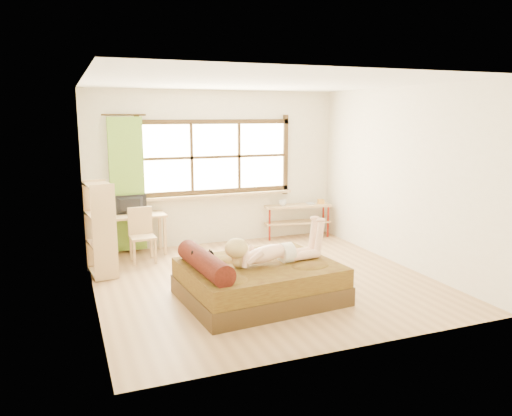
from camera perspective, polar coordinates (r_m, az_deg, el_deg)
name	(u,v)px	position (r m, az deg, el deg)	size (l,w,h in m)	color
floor	(263,280)	(7.07, 0.84, -8.22)	(4.50, 4.50, 0.00)	#9E754C
ceiling	(264,82)	(6.70, 0.91, 14.19)	(4.50, 4.50, 0.00)	white
wall_back	(216,168)	(8.86, -4.64, 4.56)	(4.50, 4.50, 0.00)	silver
wall_front	(354,216)	(4.78, 11.12, -0.86)	(4.50, 4.50, 0.00)	silver
wall_left	(89,194)	(6.27, -18.54, 1.51)	(4.50, 4.50, 0.00)	silver
wall_right	(401,177)	(7.88, 16.24, 3.40)	(4.50, 4.50, 0.00)	silver
window	(216,159)	(8.82, -4.60, 5.57)	(2.80, 0.16, 1.46)	#FFEDBF
curtain	(127,185)	(8.46, -14.50, 2.59)	(0.55, 0.10, 2.20)	#588524
bed	(256,280)	(6.29, 0.00, -8.23)	(1.97, 1.64, 0.70)	#352510
woman	(272,241)	(6.18, 1.85, -3.85)	(1.30, 0.37, 0.56)	beige
kitten	(201,259)	(6.09, -6.31, -5.76)	(0.28, 0.11, 0.22)	black
desk	(132,220)	(8.38, -14.02, -1.37)	(1.09, 0.52, 0.68)	tan
monitor	(131,205)	(8.38, -14.14, 0.33)	(0.54, 0.07, 0.31)	black
chair	(142,232)	(8.06, -12.95, -2.64)	(0.39, 0.39, 0.85)	tan
pipe_shelf	(298,213)	(9.39, 4.81, -0.61)	(1.28, 0.48, 0.71)	tan
cup	(283,203)	(9.22, 3.08, 0.59)	(0.14, 0.14, 0.11)	gray
book	(307,204)	(9.44, 5.85, 0.50)	(0.15, 0.20, 0.02)	gray
bookshelf	(100,229)	(7.43, -17.36, -2.29)	(0.40, 0.62, 1.35)	tan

